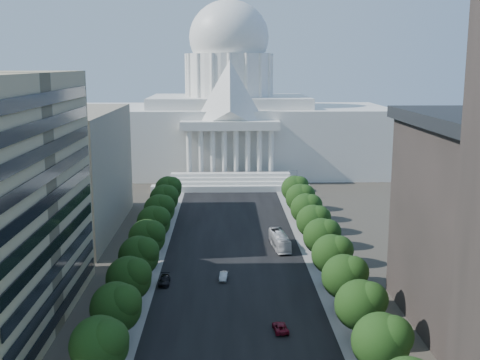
{
  "coord_description": "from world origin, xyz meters",
  "views": [
    {
      "loc": [
        -1.97,
        -47.28,
        41.31
      ],
      "look_at": [
        1.43,
        82.03,
        16.18
      ],
      "focal_mm": 45.0,
      "sensor_mm": 36.0,
      "label": 1
    }
  ],
  "objects": [
    {
      "name": "car_silver",
      "position": [
        -2.24,
        63.68,
        0.71
      ],
      "size": [
        1.91,
        4.41,
        1.41
      ],
      "primitive_type": "imported",
      "rotation": [
        0.0,
        0.0,
        -0.1
      ],
      "color": "#A1A5A9",
      "rests_on": "ground"
    },
    {
      "name": "road_asphalt",
      "position": [
        0.0,
        90.0,
        0.0
      ],
      "size": [
        30.0,
        260.0,
        0.01
      ],
      "primitive_type": "cube",
      "color": "black",
      "rests_on": "ground"
    },
    {
      "name": "tree_l_c",
      "position": [
        -17.66,
        35.81,
        6.45
      ],
      "size": [
        7.79,
        7.6,
        9.97
      ],
      "color": "#33261C",
      "rests_on": "ground"
    },
    {
      "name": "city_bus",
      "position": [
        10.5,
        83.84,
        1.76
      ],
      "size": [
        4.18,
        12.84,
        3.51
      ],
      "primitive_type": "imported",
      "rotation": [
        0.0,
        0.0,
        0.1
      ],
      "color": "silver",
      "rests_on": "ground"
    },
    {
      "name": "tree_r_e",
      "position": [
        18.34,
        59.81,
        6.45
      ],
      "size": [
        7.79,
        7.6,
        9.97
      ],
      "color": "#33261C",
      "rests_on": "ground"
    },
    {
      "name": "tree_r_j",
      "position": [
        18.34,
        119.81,
        6.45
      ],
      "size": [
        7.79,
        7.6,
        9.97
      ],
      "color": "#33261C",
      "rests_on": "ground"
    },
    {
      "name": "tree_l_g",
      "position": [
        -17.66,
        83.81,
        6.45
      ],
      "size": [
        7.79,
        7.6,
        9.97
      ],
      "color": "#33261C",
      "rests_on": "ground"
    },
    {
      "name": "tree_r_g",
      "position": [
        18.34,
        83.81,
        6.45
      ],
      "size": [
        7.79,
        7.6,
        9.97
      ],
      "color": "#33261C",
      "rests_on": "ground"
    },
    {
      "name": "tree_r_d",
      "position": [
        18.34,
        47.81,
        6.45
      ],
      "size": [
        7.79,
        7.6,
        9.97
      ],
      "color": "#33261C",
      "rests_on": "ground"
    },
    {
      "name": "tree_l_e",
      "position": [
        -17.66,
        59.81,
        6.45
      ],
      "size": [
        7.79,
        7.6,
        9.97
      ],
      "color": "#33261C",
      "rests_on": "ground"
    },
    {
      "name": "car_red",
      "position": [
        6.67,
        40.54,
        0.64
      ],
      "size": [
        2.55,
        4.77,
        1.27
      ],
      "primitive_type": "imported",
      "rotation": [
        0.0,
        0.0,
        3.24
      ],
      "color": "maroon",
      "rests_on": "ground"
    },
    {
      "name": "tree_r_c",
      "position": [
        18.34,
        35.81,
        6.45
      ],
      "size": [
        7.79,
        7.6,
        9.97
      ],
      "color": "#33261C",
      "rests_on": "ground"
    },
    {
      "name": "tree_l_b",
      "position": [
        -17.66,
        23.81,
        6.45
      ],
      "size": [
        7.79,
        7.6,
        9.97
      ],
      "color": "#33261C",
      "rests_on": "ground"
    },
    {
      "name": "tree_r_b",
      "position": [
        18.34,
        23.81,
        6.45
      ],
      "size": [
        7.79,
        7.6,
        9.97
      ],
      "color": "#33261C",
      "rests_on": "ground"
    },
    {
      "name": "tree_r_i",
      "position": [
        18.34,
        107.81,
        6.45
      ],
      "size": [
        7.79,
        7.6,
        9.97
      ],
      "color": "#33261C",
      "rests_on": "ground"
    },
    {
      "name": "tree_l_j",
      "position": [
        -17.66,
        119.81,
        6.45
      ],
      "size": [
        7.79,
        7.6,
        9.97
      ],
      "color": "#33261C",
      "rests_on": "ground"
    },
    {
      "name": "tree_l_i",
      "position": [
        -17.66,
        107.81,
        6.45
      ],
      "size": [
        7.79,
        7.6,
        9.97
      ],
      "color": "#33261C",
      "rests_on": "ground"
    },
    {
      "name": "capitol",
      "position": [
        0.0,
        184.89,
        20.01
      ],
      "size": [
        120.0,
        56.0,
        73.0
      ],
      "color": "white",
      "rests_on": "ground"
    },
    {
      "name": "tree_r_f",
      "position": [
        18.34,
        71.81,
        6.45
      ],
      "size": [
        7.79,
        7.6,
        9.97
      ],
      "color": "#33261C",
      "rests_on": "ground"
    },
    {
      "name": "tree_l_d",
      "position": [
        -17.66,
        47.81,
        6.45
      ],
      "size": [
        7.79,
        7.6,
        9.97
      ],
      "color": "#33261C",
      "rests_on": "ground"
    },
    {
      "name": "tree_r_h",
      "position": [
        18.34,
        95.81,
        6.45
      ],
      "size": [
        7.79,
        7.6,
        9.97
      ],
      "color": "#33261C",
      "rests_on": "ground"
    },
    {
      "name": "tree_l_h",
      "position": [
        -17.66,
        95.81,
        6.45
      ],
      "size": [
        7.79,
        7.6,
        9.97
      ],
      "color": "#33261C",
      "rests_on": "ground"
    },
    {
      "name": "sidewalk_left",
      "position": [
        -19.0,
        90.0,
        0.0
      ],
      "size": [
        8.0,
        260.0,
        0.02
      ],
      "primitive_type": "cube",
      "color": "gray",
      "rests_on": "ground"
    },
    {
      "name": "streetlight_c",
      "position": [
        19.9,
        60.0,
        5.82
      ],
      "size": [
        2.61,
        0.44,
        9.0
      ],
      "color": "gray",
      "rests_on": "ground"
    },
    {
      "name": "streetlight_b",
      "position": [
        19.9,
        35.0,
        5.82
      ],
      "size": [
        2.61,
        0.44,
        9.0
      ],
      "color": "gray",
      "rests_on": "ground"
    },
    {
      "name": "streetlight_f",
      "position": [
        19.9,
        135.0,
        5.82
      ],
      "size": [
        2.61,
        0.44,
        9.0
      ],
      "color": "gray",
      "rests_on": "ground"
    },
    {
      "name": "car_dark_b",
      "position": [
        -13.5,
        61.58,
        0.74
      ],
      "size": [
        2.19,
        5.15,
        1.48
      ],
      "primitive_type": "imported",
      "rotation": [
        0.0,
        0.0,
        0.02
      ],
      "color": "black",
      "rests_on": "ground"
    },
    {
      "name": "streetlight_d",
      "position": [
        19.9,
        85.0,
        5.82
      ],
      "size": [
        2.61,
        0.44,
        9.0
      ],
      "color": "gray",
      "rests_on": "ground"
    },
    {
      "name": "streetlight_e",
      "position": [
        19.9,
        110.0,
        5.82
      ],
      "size": [
        2.61,
        0.44,
        9.0
      ],
      "color": "gray",
      "rests_on": "ground"
    },
    {
      "name": "sidewalk_right",
      "position": [
        19.0,
        90.0,
        0.0
      ],
      "size": [
        8.0,
        260.0,
        0.02
      ],
      "primitive_type": "cube",
      "color": "gray",
      "rests_on": "ground"
    },
    {
      "name": "office_block_left_far",
      "position": [
        -48.0,
        100.0,
        15.0
      ],
      "size": [
        38.0,
        52.0,
        30.0
      ],
      "primitive_type": "cube",
      "color": "gray",
      "rests_on": "ground"
    },
    {
      "name": "tree_l_f",
      "position": [
        -17.66,
        71.81,
        6.45
      ],
      "size": [
        7.79,
        7.6,
        9.97
      ],
      "color": "#33261C",
      "rests_on": "ground"
    }
  ]
}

